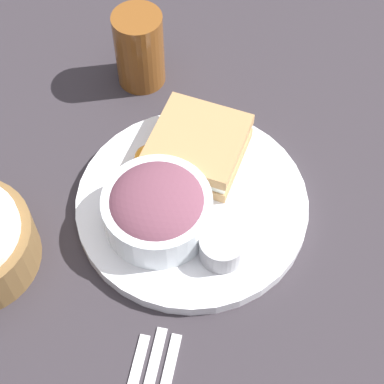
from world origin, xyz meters
The scene contains 7 objects.
ground_plane centered at (0.00, 0.00, 0.00)m, with size 4.00×4.00×0.00m, color #2D282D.
plate centered at (0.00, 0.00, 0.01)m, with size 0.30×0.30×0.02m, color silver.
sandwich centered at (0.07, 0.01, 0.04)m, with size 0.13×0.13×0.05m.
salad_bowl centered at (-0.04, 0.04, 0.05)m, with size 0.14×0.14×0.07m.
dressing_cup centered at (-0.07, -0.05, 0.04)m, with size 0.06×0.06×0.03m, color #99999E.
orange_wedge centered at (0.04, 0.07, 0.04)m, with size 0.04×0.04×0.04m, color orange.
drink_glass centered at (0.21, 0.12, 0.06)m, with size 0.07×0.07×0.12m, color brown.
Camera 1 is at (-0.43, -0.09, 0.72)m, focal length 60.00 mm.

